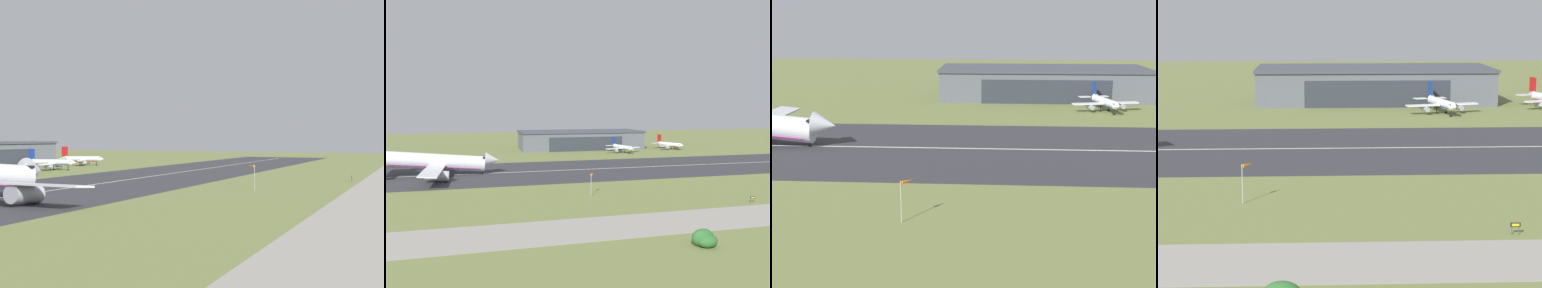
% 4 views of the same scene
% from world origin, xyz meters
% --- Properties ---
extents(ground_plane, '(627.17, 627.17, 0.00)m').
position_xyz_m(ground_plane, '(0.00, 51.28, 0.00)').
color(ground_plane, olive).
extents(runway_strip, '(387.17, 53.30, 0.06)m').
position_xyz_m(runway_strip, '(0.00, 102.56, 0.03)').
color(runway_strip, '#333338').
rests_on(runway_strip, ground_plane).
extents(runway_centreline, '(348.46, 0.70, 0.01)m').
position_xyz_m(runway_centreline, '(0.00, 102.56, 0.07)').
color(runway_centreline, silver).
rests_on(runway_centreline, runway_strip).
extents(hangar_building, '(75.06, 30.84, 11.24)m').
position_xyz_m(hangar_building, '(3.12, 183.06, 5.64)').
color(hangar_building, slate).
rests_on(hangar_building, ground_plane).
extents(airplane_parked_west, '(21.52, 21.18, 8.39)m').
position_xyz_m(airplane_parked_west, '(20.44, 154.88, 2.98)').
color(airplane_parked_west, white).
rests_on(airplane_parked_west, ground_plane).
extents(windsock_pole, '(1.86, 2.31, 6.28)m').
position_xyz_m(windsock_pole, '(-26.41, 58.12, 5.62)').
color(windsock_pole, '#B7B7BC').
rests_on(windsock_pole, ground_plane).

